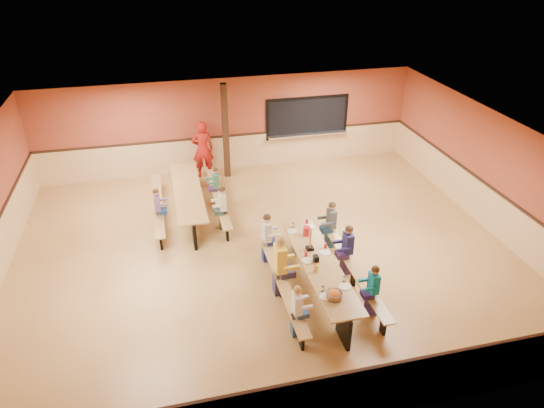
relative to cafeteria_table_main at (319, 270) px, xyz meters
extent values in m
plane|color=olive|center=(-0.84, 1.72, -0.53)|extent=(12.00, 12.00, 0.00)
cube|color=#9C452D|center=(-0.84, 6.72, 0.97)|extent=(12.00, 0.04, 3.00)
cube|color=#9C452D|center=(-0.84, -3.28, 0.97)|extent=(12.00, 0.04, 3.00)
cube|color=#9C452D|center=(5.16, 1.72, 0.97)|extent=(0.04, 10.00, 3.00)
cube|color=white|center=(-0.84, 1.72, 2.47)|extent=(12.00, 10.00, 0.04)
cube|color=black|center=(1.76, 6.69, 1.02)|extent=(2.60, 0.06, 1.20)
cube|color=silver|center=(1.76, 6.60, 0.45)|extent=(2.70, 0.28, 0.06)
cube|color=black|center=(-1.04, 6.12, 0.97)|extent=(0.18, 0.18, 3.00)
cube|color=#9F763F|center=(0.00, 0.00, 0.19)|extent=(0.75, 3.60, 0.04)
cube|color=black|center=(0.00, -1.55, -0.18)|extent=(0.08, 0.60, 0.70)
cube|color=black|center=(0.00, 1.55, -0.18)|extent=(0.08, 0.60, 0.70)
cube|color=#9F763F|center=(-0.83, 0.00, -0.09)|extent=(0.26, 3.60, 0.04)
cube|color=black|center=(-0.83, 0.00, -0.32)|extent=(0.06, 0.18, 0.41)
cube|color=#9F763F|center=(0.83, 0.00, -0.09)|extent=(0.26, 3.60, 0.04)
cube|color=black|center=(0.83, 0.00, -0.32)|extent=(0.06, 0.18, 0.41)
cube|color=#9F763F|center=(-2.44, 3.97, 0.19)|extent=(0.75, 3.60, 0.04)
cube|color=black|center=(-2.44, 2.42, -0.18)|extent=(0.08, 0.60, 0.70)
cube|color=black|center=(-2.44, 5.52, -0.18)|extent=(0.08, 0.60, 0.70)
cube|color=#9F763F|center=(-3.27, 3.97, -0.09)|extent=(0.26, 3.60, 0.04)
cube|color=black|center=(-3.27, 3.97, -0.32)|extent=(0.06, 0.18, 0.41)
cube|color=#9F763F|center=(-1.62, 3.97, -0.09)|extent=(0.26, 3.60, 0.04)
cube|color=black|center=(-1.62, 3.97, -0.32)|extent=(0.06, 0.18, 0.41)
imported|color=#A41712|center=(-1.76, 6.27, 0.40)|extent=(0.69, 0.46, 1.86)
cylinder|color=#B01722|center=(0.05, 1.07, 0.32)|extent=(0.16, 0.16, 0.22)
cube|color=black|center=(-0.05, 0.06, 0.28)|extent=(0.10, 0.14, 0.13)
cylinder|color=yellow|center=(-0.15, -0.31, 0.30)|extent=(0.06, 0.06, 0.17)
cylinder|color=#B2140F|center=(-0.16, -0.27, 0.30)|extent=(0.06, 0.06, 0.17)
cube|color=black|center=(-0.05, 0.50, 0.24)|extent=(0.16, 0.16, 0.06)
cube|color=#9F763F|center=(-0.05, 0.50, 0.52)|extent=(0.02, 0.09, 0.50)
camera|label=1|loc=(-2.92, -7.90, 6.34)|focal=32.00mm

